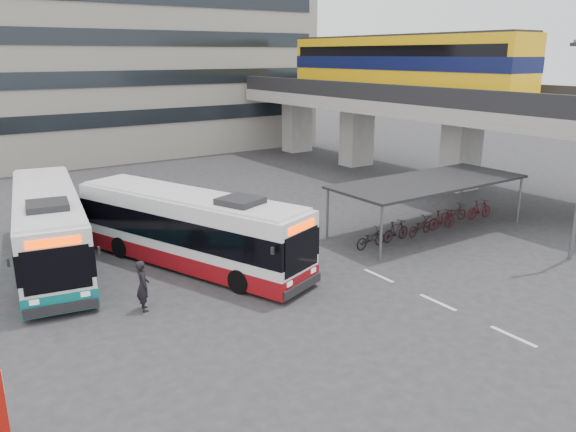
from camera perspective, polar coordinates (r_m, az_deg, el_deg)
ground at (r=20.95m, az=4.17°, el=-7.53°), size 120.00×120.00×0.00m
viaduct at (r=40.41m, az=11.92°, el=12.72°), size 8.00×32.00×9.68m
bike_shelter at (r=28.14m, az=13.98°, el=1.33°), size 10.00×4.00×2.54m
office_block at (r=54.19m, az=-15.84°, el=19.90°), size 30.00×15.00×25.00m
road_markings at (r=20.62m, az=14.98°, el=-8.47°), size 0.15×7.60×0.01m
bus_main at (r=23.21m, az=-9.96°, el=-1.39°), size 6.10×11.12×3.25m
bus_teal at (r=24.94m, az=-23.11°, el=-1.17°), size 4.26×11.44×3.31m
pedestrian at (r=19.65m, az=-14.54°, el=-6.86°), size 0.52×0.71×1.79m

